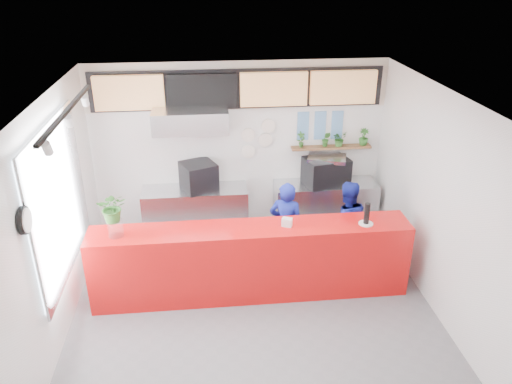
% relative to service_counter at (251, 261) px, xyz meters
% --- Properties ---
extents(floor, '(5.00, 5.00, 0.00)m').
position_rel_service_counter_xyz_m(floor, '(0.00, -0.40, -0.55)').
color(floor, slate).
rests_on(floor, ground).
extents(ceiling, '(5.00, 5.00, 0.00)m').
position_rel_service_counter_xyz_m(ceiling, '(0.00, -0.40, 2.45)').
color(ceiling, silver).
extents(wall_back, '(5.00, 0.00, 5.00)m').
position_rel_service_counter_xyz_m(wall_back, '(0.00, 2.10, 0.95)').
color(wall_back, white).
rests_on(wall_back, ground).
extents(wall_left, '(0.00, 5.00, 5.00)m').
position_rel_service_counter_xyz_m(wall_left, '(-2.50, -0.40, 0.95)').
color(wall_left, white).
rests_on(wall_left, ground).
extents(wall_right, '(0.00, 5.00, 5.00)m').
position_rel_service_counter_xyz_m(wall_right, '(2.50, -0.40, 0.95)').
color(wall_right, white).
rests_on(wall_right, ground).
extents(service_counter, '(4.50, 0.60, 1.10)m').
position_rel_service_counter_xyz_m(service_counter, '(0.00, 0.00, 0.00)').
color(service_counter, red).
rests_on(service_counter, ground).
extents(cream_band, '(5.00, 0.02, 0.80)m').
position_rel_service_counter_xyz_m(cream_band, '(0.00, 2.09, 2.05)').
color(cream_band, beige).
rests_on(cream_band, wall_back).
extents(prep_bench, '(1.80, 0.60, 0.90)m').
position_rel_service_counter_xyz_m(prep_bench, '(-0.80, 1.80, -0.10)').
color(prep_bench, '#B2B5BA').
rests_on(prep_bench, ground).
extents(panini_oven, '(0.69, 0.69, 0.47)m').
position_rel_service_counter_xyz_m(panini_oven, '(-0.72, 1.80, 0.59)').
color(panini_oven, black).
rests_on(panini_oven, prep_bench).
extents(extraction_hood, '(1.20, 0.70, 0.35)m').
position_rel_service_counter_xyz_m(extraction_hood, '(-0.80, 1.75, 1.60)').
color(extraction_hood, '#B2B5BA').
rests_on(extraction_hood, ceiling).
extents(hood_lip, '(1.20, 0.69, 0.31)m').
position_rel_service_counter_xyz_m(hood_lip, '(-0.80, 1.75, 1.40)').
color(hood_lip, '#B2B5BA').
rests_on(hood_lip, ceiling).
extents(right_bench, '(1.80, 0.60, 0.90)m').
position_rel_service_counter_xyz_m(right_bench, '(1.50, 1.80, -0.10)').
color(right_bench, '#B2B5BA').
rests_on(right_bench, ground).
extents(espresso_machine, '(0.83, 0.68, 0.47)m').
position_rel_service_counter_xyz_m(espresso_machine, '(1.48, 1.80, 0.59)').
color(espresso_machine, black).
rests_on(espresso_machine, right_bench).
extents(espresso_tray, '(0.75, 0.62, 0.06)m').
position_rel_service_counter_xyz_m(espresso_tray, '(1.48, 1.80, 0.83)').
color(espresso_tray, '#AAACB1').
rests_on(espresso_tray, espresso_machine).
extents(herb_shelf, '(1.40, 0.18, 0.04)m').
position_rel_service_counter_xyz_m(herb_shelf, '(1.60, 2.00, 0.95)').
color(herb_shelf, brown).
rests_on(herb_shelf, wall_back).
extents(menu_board_far_left, '(1.10, 0.10, 0.55)m').
position_rel_service_counter_xyz_m(menu_board_far_left, '(-1.75, 1.98, 2.00)').
color(menu_board_far_left, tan).
rests_on(menu_board_far_left, wall_back).
extents(menu_board_mid_left, '(1.10, 0.10, 0.55)m').
position_rel_service_counter_xyz_m(menu_board_mid_left, '(-0.59, 1.98, 2.00)').
color(menu_board_mid_left, black).
rests_on(menu_board_mid_left, wall_back).
extents(menu_board_mid_right, '(1.10, 0.10, 0.55)m').
position_rel_service_counter_xyz_m(menu_board_mid_right, '(0.57, 1.98, 2.00)').
color(menu_board_mid_right, tan).
rests_on(menu_board_mid_right, wall_back).
extents(menu_board_far_right, '(1.10, 0.10, 0.55)m').
position_rel_service_counter_xyz_m(menu_board_far_right, '(1.73, 1.98, 2.00)').
color(menu_board_far_right, tan).
rests_on(menu_board_far_right, wall_back).
extents(soffit, '(4.80, 0.04, 0.65)m').
position_rel_service_counter_xyz_m(soffit, '(0.00, 2.06, 2.00)').
color(soffit, black).
rests_on(soffit, wall_back).
extents(window_pane, '(0.04, 2.20, 1.90)m').
position_rel_service_counter_xyz_m(window_pane, '(-2.47, -0.10, 1.15)').
color(window_pane, silver).
rests_on(window_pane, wall_left).
extents(window_frame, '(0.03, 2.30, 2.00)m').
position_rel_service_counter_xyz_m(window_frame, '(-2.45, -0.10, 1.15)').
color(window_frame, '#B2B5BA').
rests_on(window_frame, wall_left).
extents(wall_clock_rim, '(0.05, 0.30, 0.30)m').
position_rel_service_counter_xyz_m(wall_clock_rim, '(-2.46, -1.30, 1.50)').
color(wall_clock_rim, black).
rests_on(wall_clock_rim, wall_left).
extents(wall_clock_face, '(0.02, 0.26, 0.26)m').
position_rel_service_counter_xyz_m(wall_clock_face, '(-2.43, -1.30, 1.50)').
color(wall_clock_face, white).
rests_on(wall_clock_face, wall_left).
extents(track_rail, '(0.05, 2.40, 0.04)m').
position_rel_service_counter_xyz_m(track_rail, '(-2.10, -0.40, 2.39)').
color(track_rail, black).
rests_on(track_rail, ceiling).
extents(dec_plate_a, '(0.24, 0.03, 0.24)m').
position_rel_service_counter_xyz_m(dec_plate_a, '(0.15, 2.07, 1.20)').
color(dec_plate_a, silver).
rests_on(dec_plate_a, wall_back).
extents(dec_plate_b, '(0.24, 0.03, 0.24)m').
position_rel_service_counter_xyz_m(dec_plate_b, '(0.45, 2.07, 1.10)').
color(dec_plate_b, silver).
rests_on(dec_plate_b, wall_back).
extents(dec_plate_c, '(0.24, 0.03, 0.24)m').
position_rel_service_counter_xyz_m(dec_plate_c, '(0.15, 2.07, 0.90)').
color(dec_plate_c, silver).
rests_on(dec_plate_c, wall_back).
extents(dec_plate_d, '(0.24, 0.03, 0.24)m').
position_rel_service_counter_xyz_m(dec_plate_d, '(0.50, 2.07, 1.35)').
color(dec_plate_d, silver).
rests_on(dec_plate_d, wall_back).
extents(photo_frame_a, '(0.20, 0.02, 0.25)m').
position_rel_service_counter_xyz_m(photo_frame_a, '(1.10, 2.08, 1.45)').
color(photo_frame_a, '#598CBF').
rests_on(photo_frame_a, wall_back).
extents(photo_frame_b, '(0.20, 0.02, 0.25)m').
position_rel_service_counter_xyz_m(photo_frame_b, '(1.40, 2.08, 1.45)').
color(photo_frame_b, '#598CBF').
rests_on(photo_frame_b, wall_back).
extents(photo_frame_c, '(0.20, 0.02, 0.25)m').
position_rel_service_counter_xyz_m(photo_frame_c, '(1.70, 2.08, 1.45)').
color(photo_frame_c, '#598CBF').
rests_on(photo_frame_c, wall_back).
extents(photo_frame_d, '(0.20, 0.02, 0.25)m').
position_rel_service_counter_xyz_m(photo_frame_d, '(1.10, 2.08, 1.20)').
color(photo_frame_d, '#598CBF').
rests_on(photo_frame_d, wall_back).
extents(photo_frame_e, '(0.20, 0.02, 0.25)m').
position_rel_service_counter_xyz_m(photo_frame_e, '(1.40, 2.08, 1.20)').
color(photo_frame_e, '#598CBF').
rests_on(photo_frame_e, wall_back).
extents(photo_frame_f, '(0.20, 0.02, 0.25)m').
position_rel_service_counter_xyz_m(photo_frame_f, '(1.70, 2.08, 1.20)').
color(photo_frame_f, '#598CBF').
rests_on(photo_frame_f, wall_back).
extents(staff_center, '(0.63, 0.53, 1.46)m').
position_rel_service_counter_xyz_m(staff_center, '(0.60, 0.64, 0.18)').
color(staff_center, navy).
rests_on(staff_center, ground).
extents(staff_right, '(0.70, 0.55, 1.44)m').
position_rel_service_counter_xyz_m(staff_right, '(1.54, 0.62, 0.17)').
color(staff_right, navy).
rests_on(staff_right, ground).
extents(herb_a, '(0.17, 0.14, 0.28)m').
position_rel_service_counter_xyz_m(herb_a, '(1.06, 2.00, 1.11)').
color(herb_a, '#2C6122').
rests_on(herb_a, herb_shelf).
extents(herb_b, '(0.18, 0.16, 0.27)m').
position_rel_service_counter_xyz_m(herb_b, '(1.50, 2.00, 1.10)').
color(herb_b, '#2C6122').
rests_on(herb_b, herb_shelf).
extents(herb_c, '(0.30, 0.29, 0.27)m').
position_rel_service_counter_xyz_m(herb_c, '(1.74, 2.00, 1.10)').
color(herb_c, '#2C6122').
rests_on(herb_c, herb_shelf).
extents(herb_d, '(0.17, 0.16, 0.29)m').
position_rel_service_counter_xyz_m(herb_d, '(2.17, 2.00, 1.12)').
color(herb_d, '#2C6122').
rests_on(herb_d, herb_shelf).
extents(glass_vase, '(0.22, 0.22, 0.25)m').
position_rel_service_counter_xyz_m(glass_vase, '(-1.82, -0.04, 0.67)').
color(glass_vase, silver).
rests_on(glass_vase, service_counter).
extents(basil_vase, '(0.40, 0.36, 0.42)m').
position_rel_service_counter_xyz_m(basil_vase, '(-1.82, -0.04, 0.98)').
color(basil_vase, '#2C6122').
rests_on(basil_vase, glass_vase).
extents(napkin_holder, '(0.16, 0.13, 0.12)m').
position_rel_service_counter_xyz_m(napkin_holder, '(0.50, -0.01, 0.61)').
color(napkin_holder, silver).
rests_on(napkin_holder, service_counter).
extents(white_plate, '(0.21, 0.21, 0.02)m').
position_rel_service_counter_xyz_m(white_plate, '(1.61, -0.07, 0.56)').
color(white_plate, silver).
rests_on(white_plate, service_counter).
extents(pepper_mill, '(0.09, 0.09, 0.31)m').
position_rel_service_counter_xyz_m(pepper_mill, '(1.61, -0.07, 0.72)').
color(pepper_mill, black).
rests_on(pepper_mill, white_plate).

